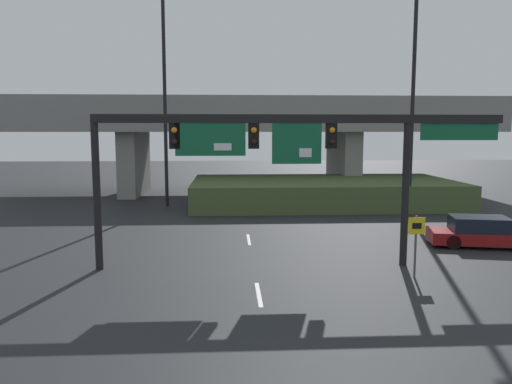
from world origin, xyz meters
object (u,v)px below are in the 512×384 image
at_px(speed_limit_sign, 416,237).
at_px(highway_light_pole_far, 414,67).
at_px(signal_gantry, 283,144).
at_px(highway_light_pole_near, 164,76).
at_px(parked_sedan_near_right, 482,233).

bearing_deg(speed_limit_sign, highway_light_pole_far, 70.78).
relative_size(speed_limit_sign, highway_light_pole_far, 0.13).
bearing_deg(signal_gantry, highway_light_pole_near, 111.57).
bearing_deg(signal_gantry, parked_sedan_near_right, 17.46).
distance_m(highway_light_pole_near, parked_sedan_near_right, 22.11).
bearing_deg(parked_sedan_near_right, signal_gantry, -150.57).
relative_size(highway_light_pole_near, parked_sedan_near_right, 3.43).
bearing_deg(highway_light_pole_far, highway_light_pole_near, 165.82).
relative_size(highway_light_pole_near, highway_light_pole_far, 0.98).
xyz_separation_m(highway_light_pole_far, parked_sedan_near_right, (0.02, -9.15, -8.45)).
height_order(highway_light_pole_far, parked_sedan_near_right, highway_light_pole_far).
xyz_separation_m(speed_limit_sign, highway_light_pole_far, (4.80, 13.76, 7.62)).
bearing_deg(speed_limit_sign, parked_sedan_near_right, 43.73).
xyz_separation_m(speed_limit_sign, parked_sedan_near_right, (4.82, 4.61, -0.83)).
relative_size(speed_limit_sign, parked_sedan_near_right, 0.45).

